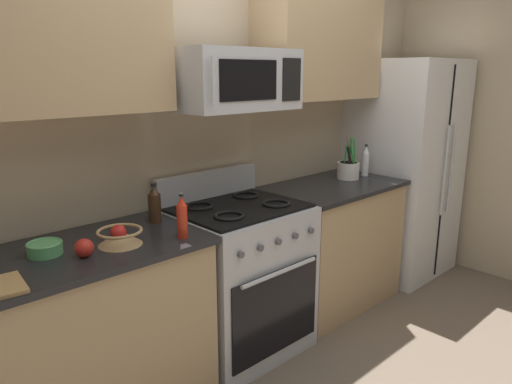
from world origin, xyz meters
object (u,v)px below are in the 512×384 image
bottle_vinegar (365,161)px  bottle_hot_sauce (182,217)px  range_oven (239,277)px  prep_bowl (45,248)px  microwave (233,80)px  bottle_soy (155,205)px  fruit_basket (120,236)px  utensil_crock (348,169)px  refrigerator (403,169)px  apple_loose (84,248)px

bottle_vinegar → bottle_hot_sauce: bottle_vinegar is taller
range_oven → prep_bowl: 1.19m
microwave → bottle_soy: (-0.49, 0.08, -0.64)m
range_oven → prep_bowl: (-1.10, 0.04, 0.47)m
bottle_soy → fruit_basket: bearing=-148.9°
bottle_hot_sauce → microwave: bearing=22.8°
bottle_vinegar → bottle_hot_sauce: (-1.84, -0.20, -0.01)m
range_oven → bottle_soy: bearing=167.8°
microwave → utensil_crock: bearing=0.5°
bottle_hot_sauce → prep_bowl: bottle_hot_sauce is taller
refrigerator → prep_bowl: (-2.94, 0.05, 0.05)m
microwave → utensil_crock: microwave is taller
utensil_crock → prep_bowl: 2.23m
bottle_hot_sauce → prep_bowl: 0.62m
microwave → apple_loose: (-0.98, -0.14, -0.70)m
fruit_basket → range_oven: bearing=5.4°
apple_loose → bottle_vinegar: 2.30m
microwave → fruit_basket: microwave is taller
fruit_basket → apple_loose: (-0.19, -0.03, -0.00)m
bottle_vinegar → bottle_soy: bearing=177.0°
fruit_basket → apple_loose: bearing=-169.8°
utensil_crock → bottle_hot_sauce: 1.68m
bottle_soy → refrigerator: bearing=-3.0°
bottle_vinegar → apple_loose: bearing=-177.0°
range_oven → bottle_vinegar: bottle_vinegar is taller
bottle_vinegar → bottle_hot_sauce: bearing=-173.7°
microwave → bottle_hot_sauce: 0.86m
microwave → fruit_basket: size_ratio=3.42×
apple_loose → bottle_hot_sauce: size_ratio=0.37×
fruit_basket → bottle_vinegar: 2.11m
utensil_crock → bottle_soy: (-1.63, 0.07, 0.03)m
range_oven → refrigerator: bearing=-0.5°
bottle_vinegar → bottle_hot_sauce: 1.85m
range_oven → apple_loose: range_oven is taller
refrigerator → bottle_hot_sauce: 2.38m
refrigerator → bottle_soy: (-2.34, 0.12, 0.11)m
prep_bowl → range_oven: bearing=-1.9°
bottle_soy → apple_loose: bearing=-156.2°
apple_loose → bottle_hot_sauce: bottle_hot_sauce is taller
microwave → bottle_vinegar: bearing=-0.8°
bottle_hot_sauce → refrigerator: bearing=4.2°
prep_bowl → utensil_crock: bearing=0.0°
bottle_hot_sauce → bottle_soy: (0.03, 0.30, -0.00)m
bottle_hot_sauce → apple_loose: bearing=169.5°
range_oven → bottle_hot_sauce: (-0.53, -0.19, 0.54)m
refrigerator → prep_bowl: refrigerator is taller
refrigerator → bottle_vinegar: refrigerator is taller
bottle_vinegar → bottle_soy: bottle_vinegar is taller
refrigerator → bottle_hot_sauce: bearing=-175.8°
range_oven → utensil_crock: bearing=1.9°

